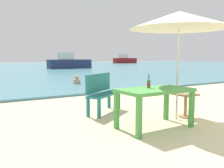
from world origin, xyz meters
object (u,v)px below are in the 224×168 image
object	(u,v)px
boat_sailboat	(69,63)
beer_bottle_amber	(149,83)
patio_umbrella	(179,20)
bench_teal_center	(102,91)
side_table_wood	(186,102)
swimmer_person	(77,80)
picnic_table_green	(155,94)
boat_tanker	(125,60)

from	to	relation	value
boat_sailboat	beer_bottle_amber	bearing A→B (deg)	-108.55
patio_umbrella	bench_teal_center	bearing A→B (deg)	125.88
side_table_wood	swimmer_person	size ratio (longest dim) A/B	1.32
picnic_table_green	bench_teal_center	bearing A→B (deg)	96.28
boat_tanker	boat_sailboat	size ratio (longest dim) A/B	1.07
bench_teal_center	boat_tanker	world-z (taller)	boat_tanker
beer_bottle_amber	bench_teal_center	world-z (taller)	beer_bottle_amber
picnic_table_green	boat_tanker	size ratio (longest dim) A/B	0.27
boat_sailboat	bench_teal_center	bearing A→B (deg)	-110.16
picnic_table_green	side_table_wood	size ratio (longest dim) A/B	2.59
beer_bottle_amber	bench_teal_center	bearing A→B (deg)	95.22
beer_bottle_amber	boat_sailboat	distance (m)	24.03
beer_bottle_amber	side_table_wood	distance (m)	1.32
picnic_table_green	bench_teal_center	xyz separation A→B (m)	(-0.19, 1.69, -0.11)
picnic_table_green	beer_bottle_amber	world-z (taller)	beer_bottle_amber
patio_umbrella	boat_tanker	bearing A→B (deg)	56.45
boat_tanker	beer_bottle_amber	bearing A→B (deg)	-124.36
beer_bottle_amber	swimmer_person	xyz separation A→B (m)	(1.71, 7.26, -0.61)
bench_teal_center	swimmer_person	distance (m)	6.00
picnic_table_green	side_table_wood	bearing A→B (deg)	13.33
patio_umbrella	bench_teal_center	xyz separation A→B (m)	(-1.05, 1.44, -1.58)
side_table_wood	picnic_table_green	bearing A→B (deg)	-166.67
picnic_table_green	boat_sailboat	bearing A→B (deg)	71.64
patio_umbrella	side_table_wood	world-z (taller)	patio_umbrella
side_table_wood	bench_teal_center	xyz separation A→B (m)	(-1.36, 1.41, 0.19)
beer_bottle_amber	boat_tanker	distance (m)	48.25
beer_bottle_amber	bench_teal_center	size ratio (longest dim) A/B	0.22
bench_teal_center	side_table_wood	bearing A→B (deg)	-46.10
patio_umbrella	side_table_wood	distance (m)	1.79
patio_umbrella	beer_bottle_amber	bearing A→B (deg)	-172.42
patio_umbrella	boat_sailboat	distance (m)	23.69
side_table_wood	boat_sailboat	distance (m)	23.53
swimmer_person	boat_tanker	world-z (taller)	boat_tanker
patio_umbrella	boat_tanker	distance (m)	47.66
swimmer_person	boat_sailboat	bearing A→B (deg)	69.09
picnic_table_green	boat_tanker	world-z (taller)	boat_tanker
side_table_wood	bench_teal_center	world-z (taller)	bench_teal_center
side_table_wood	boat_tanker	xyz separation A→B (m)	(26.01, 39.67, 0.41)
side_table_wood	boat_sailboat	size ratio (longest dim) A/B	0.11
picnic_table_green	patio_umbrella	distance (m)	1.72
swimmer_person	patio_umbrella	bearing A→B (deg)	-96.49
beer_bottle_amber	boat_tanker	world-z (taller)	boat_tanker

